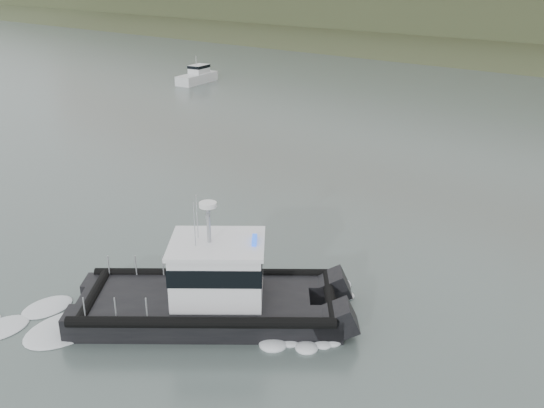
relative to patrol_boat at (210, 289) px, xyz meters
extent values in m
plane|color=#495651|center=(-1.57, -0.93, -1.33)|extent=(400.00, 400.00, 0.00)
cube|color=black|center=(-0.98, 0.94, -0.91)|extent=(9.30, 7.95, 1.20)
cube|color=black|center=(0.73, -1.14, -0.91)|extent=(9.30, 7.95, 1.20)
cube|color=black|center=(-0.51, -0.42, -0.44)|extent=(9.85, 9.09, 0.25)
cube|color=white|center=(0.26, 0.21, 0.83)|extent=(4.67, 4.59, 2.29)
cube|color=black|center=(0.26, 0.21, 1.24)|extent=(4.75, 4.67, 0.75)
cube|color=white|center=(0.26, 0.21, 2.06)|extent=(4.95, 4.87, 0.16)
cylinder|color=#979BA0|center=(0.03, 0.02, 2.87)|extent=(0.16, 0.16, 1.79)
cylinder|color=white|center=(0.03, 0.02, 3.72)|extent=(0.70, 0.70, 0.18)
cube|color=silver|center=(-40.64, 37.76, -0.81)|extent=(3.23, 6.58, 1.26)
cube|color=silver|center=(-40.74, 38.28, 0.24)|extent=(2.12, 2.79, 1.26)
cube|color=black|center=(-40.74, 38.28, 0.66)|extent=(2.18, 2.85, 0.37)
cylinder|color=#979BA0|center=(-40.64, 37.76, 1.40)|extent=(0.08, 0.08, 1.26)
camera|label=1|loc=(15.96, -15.15, 12.31)|focal=40.00mm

